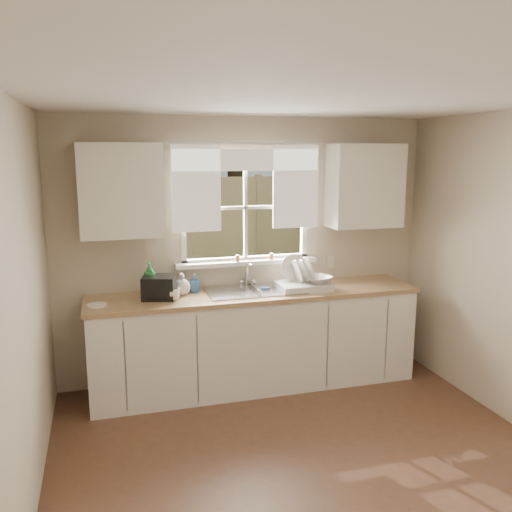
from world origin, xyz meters
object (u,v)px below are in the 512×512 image
object	(u,v)px
dish_rack	(303,282)
black_appliance	(159,287)
soap_bottle_a	(150,279)
cup	(173,294)

from	to	relation	value
dish_rack	black_appliance	distance (m)	1.33
dish_rack	soap_bottle_a	world-z (taller)	soap_bottle_a
dish_rack	black_appliance	xyz separation A→B (m)	(-1.33, 0.03, 0.04)
black_appliance	dish_rack	bearing A→B (deg)	13.24
dish_rack	cup	xyz separation A→B (m)	(-1.22, -0.05, -0.01)
dish_rack	soap_bottle_a	distance (m)	1.41
soap_bottle_a	cup	bearing A→B (deg)	-25.82
dish_rack	cup	bearing A→B (deg)	-177.66
soap_bottle_a	black_appliance	xyz separation A→B (m)	(0.07, -0.10, -0.06)
cup	dish_rack	bearing A→B (deg)	23.01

